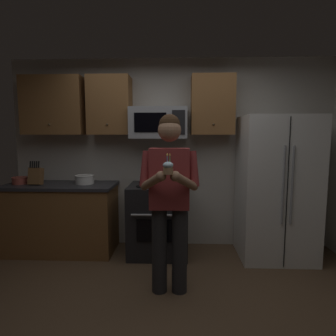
% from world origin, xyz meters
% --- Properties ---
extents(ground_plane, '(6.00, 6.00, 0.00)m').
position_xyz_m(ground_plane, '(0.00, 0.00, 0.00)').
color(ground_plane, brown).
extents(wall_back, '(4.40, 0.10, 2.60)m').
position_xyz_m(wall_back, '(0.00, 1.75, 1.30)').
color(wall_back, beige).
rests_on(wall_back, ground).
extents(oven_range, '(0.76, 0.70, 0.93)m').
position_xyz_m(oven_range, '(-0.15, 1.36, 0.46)').
color(oven_range, black).
rests_on(oven_range, ground).
extents(microwave, '(0.74, 0.41, 0.40)m').
position_xyz_m(microwave, '(-0.15, 1.48, 1.72)').
color(microwave, '#9EA0A5').
extents(refrigerator, '(0.90, 0.75, 1.80)m').
position_xyz_m(refrigerator, '(1.35, 1.32, 0.90)').
color(refrigerator, white).
rests_on(refrigerator, ground).
extents(cabinet_row_upper, '(2.78, 0.36, 0.76)m').
position_xyz_m(cabinet_row_upper, '(-0.72, 1.53, 1.95)').
color(cabinet_row_upper, brown).
extents(counter_left, '(1.44, 0.66, 0.92)m').
position_xyz_m(counter_left, '(-1.45, 1.38, 0.46)').
color(counter_left, brown).
rests_on(counter_left, ground).
extents(knife_block, '(0.16, 0.15, 0.32)m').
position_xyz_m(knife_block, '(-1.75, 1.33, 1.04)').
color(knife_block, brown).
rests_on(knife_block, counter_left).
extents(bowl_large_white, '(0.25, 0.25, 0.12)m').
position_xyz_m(bowl_large_white, '(-1.13, 1.41, 0.98)').
color(bowl_large_white, white).
rests_on(bowl_large_white, counter_left).
extents(bowl_small_colored, '(0.20, 0.20, 0.09)m').
position_xyz_m(bowl_small_colored, '(-1.99, 1.37, 0.97)').
color(bowl_small_colored, '#B24C3F').
rests_on(bowl_small_colored, counter_left).
extents(person, '(0.60, 0.48, 1.76)m').
position_xyz_m(person, '(0.03, 0.42, 1.00)').
color(person, '#262628').
rests_on(person, ground).
extents(cupcake, '(0.09, 0.09, 0.17)m').
position_xyz_m(cupcake, '(0.03, 0.09, 1.29)').
color(cupcake, '#A87F56').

